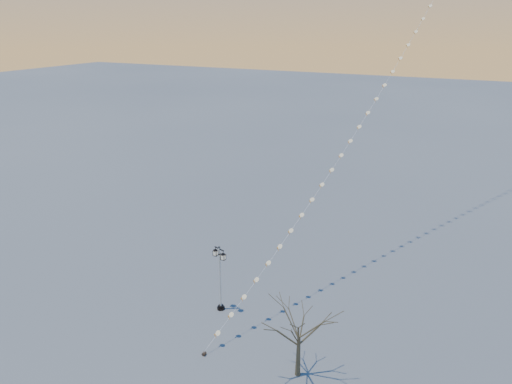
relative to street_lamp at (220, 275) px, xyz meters
The scene contains 4 objects.
ground 4.67m from the street_lamp, 85.21° to the right, with size 300.00×300.00×0.00m, color #5E5F5F.
street_lamp is the anchor object (origin of this frame).
bare_tree 7.70m from the street_lamp, 27.35° to the right, with size 2.74×2.74×4.54m.
kite_train 20.93m from the street_lamp, 65.48° to the left, with size 11.11×38.86×31.86m.
Camera 1 is at (13.57, -19.14, 18.01)m, focal length 33.23 mm.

